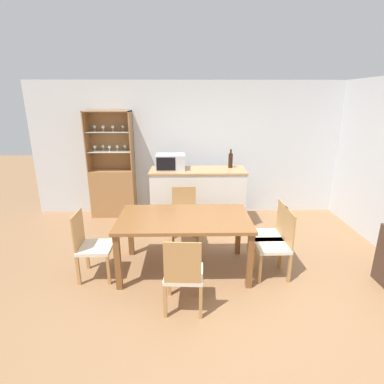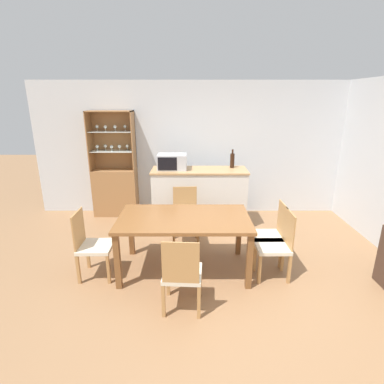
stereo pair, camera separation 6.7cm
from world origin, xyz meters
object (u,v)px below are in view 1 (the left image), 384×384
at_px(dining_chair_head_far, 184,217).
at_px(wine_bottle, 231,160).
at_px(display_cabinet, 113,185).
at_px(dining_chair_head_near, 184,274).
at_px(dining_table, 184,223).
at_px(dining_chair_side_left_near, 92,246).
at_px(dining_chair_side_right_near, 276,244).
at_px(microwave, 171,162).
at_px(dining_chair_side_right_far, 270,234).

bearing_deg(dining_chair_head_far, wine_bottle, -137.30).
height_order(display_cabinet, dining_chair_head_near, display_cabinet).
height_order(dining_table, dining_chair_side_left_near, dining_chair_side_left_near).
bearing_deg(dining_chair_side_right_near, dining_chair_head_far, 50.37).
relative_size(dining_chair_head_far, dining_chair_side_left_near, 1.00).
xyz_separation_m(dining_table, dining_chair_head_far, (-0.00, 0.81, -0.24)).
xyz_separation_m(display_cabinet, dining_table, (1.40, -2.04, 0.07)).
distance_m(display_cabinet, dining_chair_side_right_near, 3.38).
bearing_deg(dining_chair_head_near, dining_chair_side_right_near, 32.72).
distance_m(dining_chair_head_near, microwave, 2.48).
distance_m(dining_table, microwave, 1.65).
height_order(dining_table, wine_bottle, wine_bottle).
distance_m(dining_chair_side_right_far, dining_chair_side_left_near, 2.37).
bearing_deg(dining_chair_head_far, dining_table, 86.87).
height_order(display_cabinet, microwave, display_cabinet).
bearing_deg(dining_chair_side_right_far, microwave, 44.95).
distance_m(dining_chair_side_right_near, microwave, 2.33).
distance_m(dining_chair_head_near, dining_chair_side_right_far, 1.51).
height_order(dining_table, dining_chair_head_near, dining_chair_head_near).
bearing_deg(dining_chair_side_right_far, dining_table, 96.76).
xyz_separation_m(display_cabinet, microwave, (1.16, -0.49, 0.57)).
bearing_deg(wine_bottle, dining_table, -116.30).
bearing_deg(microwave, display_cabinet, 157.08).
xyz_separation_m(dining_chair_side_right_far, wine_bottle, (-0.35, 1.52, 0.73)).
distance_m(dining_chair_side_right_far, wine_bottle, 1.72).
distance_m(dining_chair_head_far, dining_chair_side_left_near, 1.51).
distance_m(display_cabinet, microwave, 1.38).
distance_m(dining_chair_side_right_far, microwave, 2.13).
bearing_deg(microwave, dining_chair_head_near, -84.16).
bearing_deg(dining_chair_side_right_far, dining_chair_side_left_near, 96.76).
relative_size(dining_chair_side_left_near, microwave, 1.77).
xyz_separation_m(dining_table, dining_chair_side_left_near, (-1.18, -0.15, -0.24)).
bearing_deg(dining_chair_head_near, dining_table, 93.15).
bearing_deg(dining_chair_side_right_far, wine_bottle, 12.87).
relative_size(dining_table, microwave, 3.39).
height_order(dining_chair_head_far, dining_chair_side_right_near, same).
relative_size(dining_chair_side_right_near, wine_bottle, 2.70).
relative_size(display_cabinet, dining_table, 1.18).
relative_size(display_cabinet, dining_chair_side_right_far, 2.27).
bearing_deg(microwave, dining_chair_side_right_far, -44.76).
bearing_deg(display_cabinet, dining_chair_side_right_far, -36.37).
xyz_separation_m(microwave, wine_bottle, (1.07, 0.11, 0.00)).
distance_m(dining_chair_side_left_near, microwave, 2.07).
relative_size(dining_chair_side_right_far, wine_bottle, 2.70).
xyz_separation_m(display_cabinet, wine_bottle, (2.22, -0.38, 0.57)).
distance_m(dining_chair_side_left_near, dining_chair_side_right_near, 2.35).
bearing_deg(dining_table, microwave, 98.94).
bearing_deg(dining_chair_side_right_near, microwave, 39.21).
relative_size(dining_chair_side_right_far, dining_chair_side_left_near, 1.00).
relative_size(dining_table, dining_chair_head_near, 1.92).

